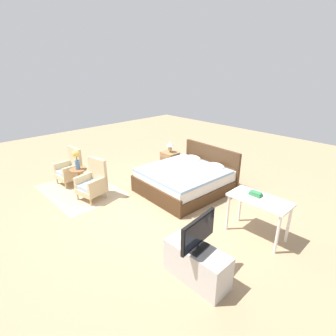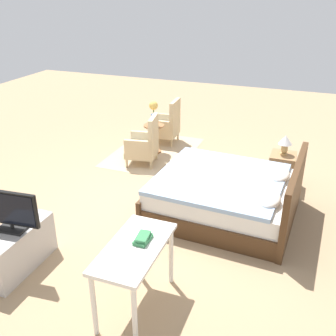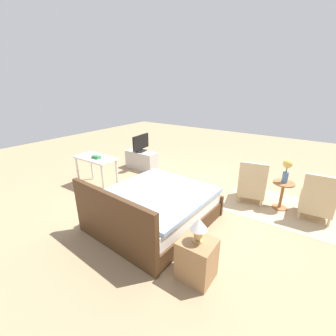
# 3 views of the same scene
# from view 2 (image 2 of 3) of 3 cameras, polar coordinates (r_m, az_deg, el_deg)

# --- Properties ---
(ground_plane) EXTENTS (16.00, 16.00, 0.00)m
(ground_plane) POSITION_cam_2_polar(r_m,az_deg,el_deg) (6.12, -1.09, -4.88)
(ground_plane) COLOR #A38460
(floor_rug) EXTENTS (2.10, 1.50, 0.01)m
(floor_rug) POSITION_cam_2_polar(r_m,az_deg,el_deg) (7.90, -2.05, 2.37)
(floor_rug) COLOR tan
(floor_rug) RESTS_ON ground_plane
(bed) EXTENTS (1.85, 2.06, 0.96)m
(bed) POSITION_cam_2_polar(r_m,az_deg,el_deg) (5.73, 8.62, -4.02)
(bed) COLOR #472D19
(bed) RESTS_ON ground_plane
(armchair_by_window_left) EXTENTS (0.57, 0.57, 0.92)m
(armchair_by_window_left) POSITION_cam_2_polar(r_m,az_deg,el_deg) (8.26, -0.13, 6.22)
(armchair_by_window_left) COLOR #CCB284
(armchair_by_window_left) RESTS_ON floor_rug
(armchair_by_window_right) EXTENTS (0.63, 0.63, 0.92)m
(armchair_by_window_right) POSITION_cam_2_polar(r_m,az_deg,el_deg) (7.25, -3.42, 3.41)
(armchair_by_window_right) COLOR #CCB284
(armchair_by_window_right) RESTS_ON floor_rug
(side_table) EXTENTS (0.40, 0.40, 0.57)m
(side_table) POSITION_cam_2_polar(r_m,az_deg,el_deg) (7.77, -2.05, 4.77)
(side_table) COLOR #936038
(side_table) RESTS_ON ground_plane
(flower_vase) EXTENTS (0.17, 0.17, 0.48)m
(flower_vase) POSITION_cam_2_polar(r_m,az_deg,el_deg) (7.61, -2.11, 8.34)
(flower_vase) COLOR #4C709E
(flower_vase) RESTS_ON side_table
(nightstand) EXTENTS (0.44, 0.41, 0.56)m
(nightstand) POSITION_cam_2_polar(r_m,az_deg,el_deg) (6.75, 16.15, -0.27)
(nightstand) COLOR #997047
(nightstand) RESTS_ON ground_plane
(table_lamp) EXTENTS (0.22, 0.22, 0.33)m
(table_lamp) POSITION_cam_2_polar(r_m,az_deg,el_deg) (6.56, 16.66, 3.63)
(table_lamp) COLOR tan
(table_lamp) RESTS_ON nightstand
(tv_stand) EXTENTS (0.96, 0.40, 0.53)m
(tv_stand) POSITION_cam_2_polar(r_m,az_deg,el_deg) (5.00, -21.10, -10.85)
(tv_stand) COLOR #B7B2AD
(tv_stand) RESTS_ON ground_plane
(tv_flatscreen) EXTENTS (0.23, 0.71, 0.49)m
(tv_flatscreen) POSITION_cam_2_polar(r_m,az_deg,el_deg) (4.73, -22.09, -5.75)
(tv_flatscreen) COLOR black
(tv_flatscreen) RESTS_ON tv_stand
(vanity_desk) EXTENTS (1.04, 0.52, 0.75)m
(vanity_desk) POSITION_cam_2_polar(r_m,az_deg,el_deg) (3.97, -4.87, -12.56)
(vanity_desk) COLOR silver
(vanity_desk) RESTS_ON ground_plane
(book_stack) EXTENTS (0.22, 0.14, 0.07)m
(book_stack) POSITION_cam_2_polar(r_m,az_deg,el_deg) (3.95, -3.65, -10.15)
(book_stack) COLOR #337A47
(book_stack) RESTS_ON vanity_desk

